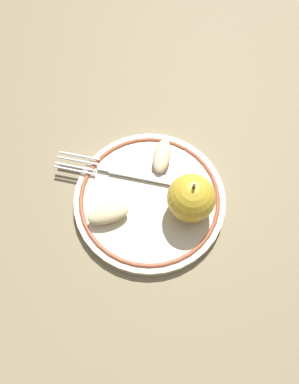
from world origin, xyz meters
name	(u,v)px	position (x,y,z in m)	size (l,w,h in m)	color
ground_plane	(145,215)	(0.00, 0.00, 0.00)	(2.00, 2.00, 0.00)	#837253
plate	(150,200)	(0.02, 0.01, 0.01)	(0.21, 0.21, 0.02)	beige
apple_red_whole	(191,198)	(0.04, -0.05, 0.05)	(0.06, 0.06, 0.07)	gold
apple_slice_front	(108,214)	(-0.03, 0.04, 0.03)	(0.06, 0.02, 0.02)	beige
apple_slice_back	(162,156)	(0.08, 0.03, 0.03)	(0.06, 0.02, 0.02)	beige
fork	(119,171)	(0.03, 0.06, 0.02)	(0.08, 0.17, 0.00)	silver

